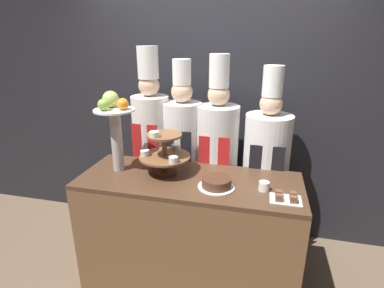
{
  "coord_description": "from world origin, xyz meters",
  "views": [
    {
      "loc": [
        0.51,
        -1.69,
        1.98
      ],
      "look_at": [
        0.0,
        0.43,
        1.21
      ],
      "focal_mm": 28.0,
      "sensor_mm": 36.0,
      "label": 1
    }
  ],
  "objects": [
    {
      "name": "chef_left",
      "position": [
        -0.49,
        0.83,
        1.06
      ],
      "size": [
        0.35,
        0.35,
        1.92
      ],
      "color": "#28282D",
      "rests_on": "ground_plane"
    },
    {
      "name": "chef_right",
      "position": [
        0.57,
        0.83,
        0.95
      ],
      "size": [
        0.4,
        0.4,
        1.78
      ],
      "color": "#28282D",
      "rests_on": "ground_plane"
    },
    {
      "name": "cake_round",
      "position": [
        0.23,
        0.24,
        0.99
      ],
      "size": [
        0.27,
        0.27,
        0.07
      ],
      "color": "white",
      "rests_on": "buffet_counter"
    },
    {
      "name": "cup_white",
      "position": [
        0.56,
        0.27,
        0.99
      ],
      "size": [
        0.07,
        0.07,
        0.07
      ],
      "color": "white",
      "rests_on": "buffet_counter"
    },
    {
      "name": "buffet_counter",
      "position": [
        0.0,
        0.33,
        0.48
      ],
      "size": [
        1.71,
        0.66,
        0.96
      ],
      "color": "brown",
      "rests_on": "ground_plane"
    },
    {
      "name": "chef_center_left",
      "position": [
        -0.19,
        0.83,
        1.0
      ],
      "size": [
        0.35,
        0.35,
        1.82
      ],
      "color": "black",
      "rests_on": "ground_plane"
    },
    {
      "name": "fruit_pedestal",
      "position": [
        -0.61,
        0.37,
        1.37
      ],
      "size": [
        0.32,
        0.32,
        0.64
      ],
      "color": "#B2ADA8",
      "rests_on": "buffet_counter"
    },
    {
      "name": "tiered_stand",
      "position": [
        -0.22,
        0.39,
        1.14
      ],
      "size": [
        0.41,
        0.41,
        0.37
      ],
      "color": "brown",
      "rests_on": "buffet_counter"
    },
    {
      "name": "wall_back",
      "position": [
        0.0,
        1.22,
        1.4
      ],
      "size": [
        10.0,
        0.06,
        2.8
      ],
      "color": "#232328",
      "rests_on": "ground_plane"
    },
    {
      "name": "cake_square_tray",
      "position": [
        0.71,
        0.17,
        0.98
      ],
      "size": [
        0.21,
        0.15,
        0.05
      ],
      "color": "white",
      "rests_on": "buffet_counter"
    },
    {
      "name": "chef_center_right",
      "position": [
        0.14,
        0.83,
        0.99
      ],
      "size": [
        0.38,
        0.38,
        1.86
      ],
      "color": "#28282D",
      "rests_on": "ground_plane"
    }
  ]
}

